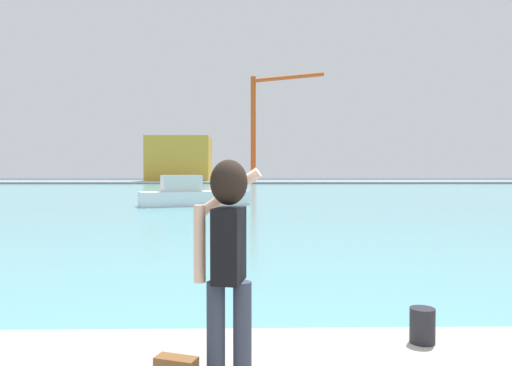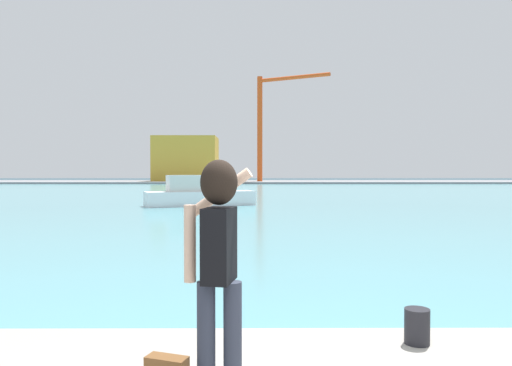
{
  "view_description": "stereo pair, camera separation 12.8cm",
  "coord_description": "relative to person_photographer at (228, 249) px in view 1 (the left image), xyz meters",
  "views": [
    {
      "loc": [
        -0.89,
        -3.03,
        2.21
      ],
      "look_at": [
        -0.72,
        5.48,
        2.0
      ],
      "focal_mm": 33.81,
      "sensor_mm": 36.0,
      "label": 1
    },
    {
      "loc": [
        -0.77,
        -3.03,
        2.21
      ],
      "look_at": [
        -0.72,
        5.48,
        2.0
      ],
      "focal_mm": 33.81,
      "sensor_mm": 36.0,
      "label": 2
    }
  ],
  "objects": [
    {
      "name": "harbor_water",
      "position": [
        1.03,
        51.42,
        -1.61
      ],
      "size": [
        140.0,
        100.0,
        0.02
      ],
      "primitive_type": "cube",
      "color": "#599EA8",
      "rests_on": "ground_plane"
    },
    {
      "name": "harbor_bollard",
      "position": [
        1.83,
        0.96,
        -0.9
      ],
      "size": [
        0.24,
        0.24,
        0.34
      ],
      "primitive_type": "cylinder",
      "color": "black",
      "rests_on": "quay_promenade"
    },
    {
      "name": "boat_moored",
      "position": [
        -3.35,
        27.24,
        -0.91
      ],
      "size": [
        7.15,
        4.15,
        1.96
      ],
      "rotation": [
        0.0,
        0.0,
        0.36
      ],
      "color": "white",
      "rests_on": "harbor_water"
    },
    {
      "name": "warehouse_left",
      "position": [
        -13.19,
        92.91,
        3.12
      ],
      "size": [
        12.27,
        10.12,
        8.78
      ],
      "primitive_type": "cube",
      "color": "gold",
      "rests_on": "far_shore_dock"
    },
    {
      "name": "port_crane",
      "position": [
        3.05,
        87.68,
        11.06
      ],
      "size": [
        13.05,
        7.29,
        19.96
      ],
      "color": "#D84C19",
      "rests_on": "far_shore_dock"
    },
    {
      "name": "ground_plane",
      "position": [
        1.03,
        49.42,
        -1.62
      ],
      "size": [
        220.0,
        220.0,
        0.0
      ],
      "primitive_type": "plane",
      "color": "#334751"
    },
    {
      "name": "person_photographer",
      "position": [
        0.0,
        0.0,
        0.0
      ],
      "size": [
        0.53,
        0.56,
        1.74
      ],
      "rotation": [
        0.0,
        0.0,
        1.38
      ],
      "color": "#2D3342",
      "rests_on": "quay_promenade"
    },
    {
      "name": "far_shore_dock",
      "position": [
        1.03,
        91.42,
        -1.45
      ],
      "size": [
        140.0,
        20.0,
        0.35
      ],
      "primitive_type": "cube",
      "color": "gray",
      "rests_on": "ground_plane"
    }
  ]
}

